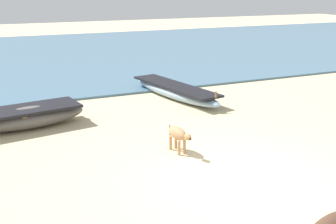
{
  "coord_description": "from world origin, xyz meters",
  "views": [
    {
      "loc": [
        -4.47,
        -6.22,
        3.66
      ],
      "look_at": [
        -0.26,
        3.09,
        0.6
      ],
      "focal_mm": 44.77,
      "sensor_mm": 36.0,
      "label": 1
    }
  ],
  "objects": [
    {
      "name": "fishing_boat_2",
      "position": [
        -3.44,
        5.16,
        0.3
      ],
      "size": [
        3.19,
        1.61,
        0.76
      ],
      "rotation": [
        0.0,
        0.0,
        3.3
      ],
      "color": "#5B5651",
      "rests_on": "ground"
    },
    {
      "name": "ground",
      "position": [
        0.0,
        0.0,
        0.0
      ],
      "size": [
        80.0,
        80.0,
        0.0
      ],
      "primitive_type": "plane",
      "color": "beige"
    },
    {
      "name": "fishing_boat_0",
      "position": [
        1.5,
        6.39,
        0.24
      ],
      "size": [
        1.72,
        4.67,
        0.64
      ],
      "rotation": [
        0.0,
        0.0,
        4.89
      ],
      "color": "#8CA5B7",
      "rests_on": "ground"
    },
    {
      "name": "calf_near_tan",
      "position": [
        -0.55,
        1.88,
        0.43
      ],
      "size": [
        0.33,
        0.92,
        0.59
      ],
      "rotation": [
        0.0,
        0.0,
        4.81
      ],
      "color": "tan",
      "rests_on": "ground"
    },
    {
      "name": "sea_water",
      "position": [
        0.0,
        17.39,
        0.04
      ],
      "size": [
        60.0,
        20.0,
        0.08
      ],
      "primitive_type": "cube",
      "color": "slate",
      "rests_on": "ground"
    }
  ]
}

